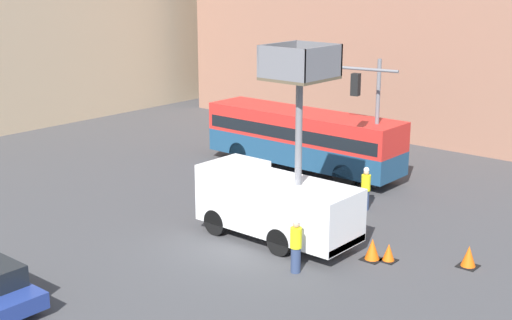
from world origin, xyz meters
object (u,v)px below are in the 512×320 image
Objects in this scene: utility_truck at (276,199)px; traffic_cone_far_side at (469,257)px; traffic_light_pole at (370,106)px; road_worker_directing at (366,189)px; traffic_cone_mid_road at (389,253)px; city_bus at (303,136)px; traffic_cone_near_truck at (372,250)px; road_worker_near_truck at (296,245)px.

utility_truck is 9.77× the size of traffic_cone_far_side.
traffic_light_pole is 3.75m from road_worker_directing.
traffic_cone_mid_road is 0.84× the size of traffic_cone_far_side.
road_worker_directing reaches higher than traffic_cone_far_side.
traffic_cone_near_truck is at bearing 134.10° from city_bus.
traffic_cone_far_side is (-5.69, -11.08, -1.39)m from city_bus.
traffic_light_pole is at bearing 37.53° from traffic_cone_mid_road.
city_bus is at bearing 76.64° from traffic_light_pole.
city_bus reaches higher than traffic_cone_far_side.
road_worker_near_truck is 1.04× the size of road_worker_directing.
city_bus is at bearing 49.07° from traffic_cone_near_truck.
traffic_light_pole reaches higher than road_worker_near_truck.
utility_truck is 2.91m from road_worker_near_truck.
road_worker_directing is (6.75, 1.59, -0.05)m from road_worker_near_truck.
city_bus reaches higher than road_worker_directing.
road_worker_directing is 5.21m from traffic_cone_near_truck.
road_worker_directing is at bearing -149.30° from traffic_light_pole.
city_bus is 16.54× the size of traffic_cone_mid_road.
road_worker_near_truck is 2.50× the size of traffic_cone_near_truck.
utility_truck is 4.37m from traffic_cone_mid_road.
road_worker_near_truck is (-1.76, -2.22, -0.64)m from utility_truck.
traffic_cone_near_truck is at bearing 119.09° from traffic_cone_mid_road.
city_bus is 13.92× the size of traffic_cone_far_side.
city_bus reaches higher than traffic_cone_near_truck.
traffic_light_pole is at bearing 55.57° from traffic_cone_far_side.
traffic_cone_near_truck is (-4.27, -2.94, -0.54)m from road_worker_directing.
utility_truck is 3.79× the size of road_worker_near_truck.
utility_truck reaches higher than traffic_cone_mid_road.
traffic_cone_near_truck is 1.22× the size of traffic_cone_mid_road.
city_bus reaches higher than road_worker_near_truck.
road_worker_near_truck is (-8.73, -2.76, -2.92)m from traffic_light_pole.
traffic_cone_mid_road is at bearing 114.23° from road_worker_near_truck.
utility_truck is at bearing 101.54° from traffic_cone_near_truck.
city_bus is at bearing 51.69° from traffic_cone_mid_road.
traffic_light_pole reaches higher than traffic_cone_far_side.
utility_truck is 9.49× the size of traffic_cone_near_truck.
traffic_cone_near_truck is 3.14m from traffic_cone_far_side.
utility_truck is at bearing 103.81° from traffic_cone_mid_road.
traffic_light_pole is 9.00m from traffic_cone_far_side.
traffic_cone_mid_road is at bearing 119.81° from traffic_cone_far_side.
traffic_cone_mid_road is at bearing -135.08° from road_worker_directing.
city_bus is 5.40× the size of road_worker_near_truck.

